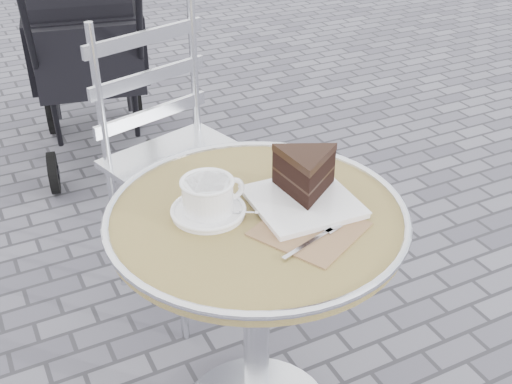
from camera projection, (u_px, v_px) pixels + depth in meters
name	position (u px, v px, depth m)	size (l,w,h in m)	color
cafe_table	(257.00, 268.00, 1.59)	(0.72, 0.72, 0.74)	silver
cappuccino_set	(209.00, 199.00, 1.48)	(0.19, 0.17, 0.09)	white
cake_plate_set	(305.00, 179.00, 1.52)	(0.30, 0.36, 0.13)	#8B664C
bistro_chair	(167.00, 128.00, 2.15)	(0.55, 0.55, 1.00)	silver
baby_stroller	(87.00, 54.00, 3.10)	(0.68, 1.15, 1.13)	black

